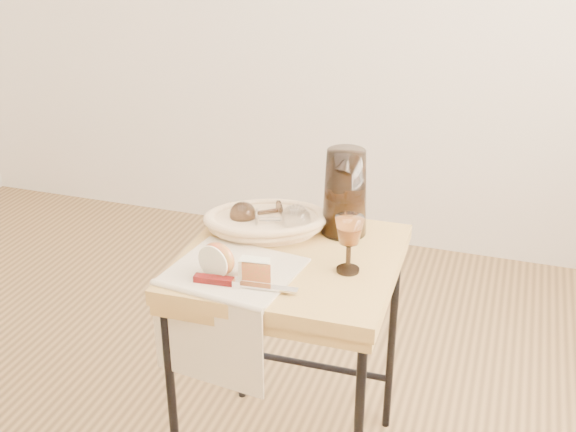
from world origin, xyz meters
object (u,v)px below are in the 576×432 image
at_px(side_table, 290,366).
at_px(table_knife, 241,282).
at_px(tea_towel, 234,271).
at_px(apple_half, 218,259).
at_px(goblet_lying_a, 259,213).
at_px(pitcher, 345,192).
at_px(wine_goblet, 349,244).
at_px(bread_basket, 266,224).
at_px(goblet_lying_b, 279,219).

relative_size(side_table, table_knife, 2.82).
distance_m(tea_towel, apple_half, 0.06).
distance_m(goblet_lying_a, pitcher, 0.25).
distance_m(apple_half, table_knife, 0.09).
xyz_separation_m(goblet_lying_a, pitcher, (0.23, 0.06, 0.07)).
xyz_separation_m(pitcher, wine_goblet, (0.07, -0.21, -0.04)).
bearing_deg(side_table, goblet_lying_a, 137.79).
relative_size(goblet_lying_a, pitcher, 0.44).
bearing_deg(tea_towel, wine_goblet, 26.04).
bearing_deg(tea_towel, table_knife, -48.49).
bearing_deg(side_table, table_knife, -106.55).
relative_size(bread_basket, goblet_lying_a, 2.50).
xyz_separation_m(side_table, goblet_lying_b, (-0.06, 0.09, 0.40)).
bearing_deg(bread_basket, apple_half, -117.21).
distance_m(bread_basket, table_knife, 0.31).
xyz_separation_m(goblet_lying_a, wine_goblet, (0.29, -0.16, 0.03)).
xyz_separation_m(goblet_lying_b, apple_half, (-0.07, -0.25, -0.01)).
xyz_separation_m(side_table, pitcher, (0.10, 0.18, 0.47)).
height_order(goblet_lying_a, apple_half, apple_half).
height_order(side_table, table_knife, table_knife).
height_order(bread_basket, wine_goblet, wine_goblet).
xyz_separation_m(goblet_lying_a, goblet_lying_b, (0.07, -0.03, 0.00)).
bearing_deg(wine_goblet, table_knife, -143.84).
distance_m(bread_basket, goblet_lying_b, 0.06).
height_order(pitcher, table_knife, pitcher).
bearing_deg(apple_half, table_knife, -12.69).
relative_size(bread_basket, table_knife, 1.22).
xyz_separation_m(side_table, goblet_lying_a, (-0.13, 0.12, 0.40)).
bearing_deg(tea_towel, pitcher, 63.27).
relative_size(wine_goblet, apple_half, 1.61).
relative_size(side_table, goblet_lying_a, 5.77).
bearing_deg(wine_goblet, bread_basket, 151.99).
bearing_deg(goblet_lying_b, tea_towel, -118.64).
relative_size(apple_half, table_knife, 0.37).
height_order(side_table, wine_goblet, wine_goblet).
bearing_deg(goblet_lying_b, wine_goblet, -46.31).
bearing_deg(side_table, apple_half, -129.13).
bearing_deg(goblet_lying_b, goblet_lying_a, 139.23).
height_order(wine_goblet, apple_half, wine_goblet).
relative_size(goblet_lying_a, wine_goblet, 0.81).
relative_size(goblet_lying_b, pitcher, 0.49).
bearing_deg(goblet_lying_b, side_table, -72.56).
distance_m(side_table, table_knife, 0.42).
distance_m(pitcher, table_knife, 0.42).
bearing_deg(goblet_lying_b, apple_half, -122.75).
xyz_separation_m(side_table, wine_goblet, (0.16, -0.04, 0.42)).
distance_m(pitcher, apple_half, 0.41).
distance_m(goblet_lying_a, table_knife, 0.33).
bearing_deg(goblet_lying_a, pitcher, 157.73).
bearing_deg(apple_half, tea_towel, 65.21).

